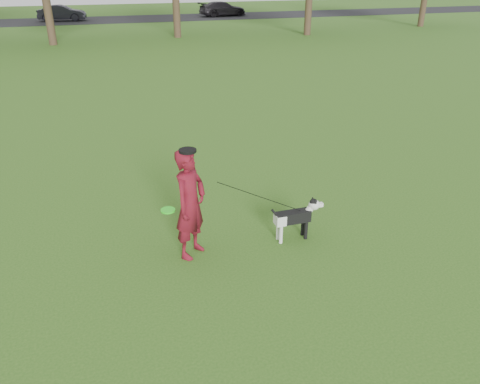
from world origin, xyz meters
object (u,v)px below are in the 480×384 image
object	(u,v)px
car_mid	(62,13)
car_right	(223,9)
man	(190,204)
dog	(297,215)

from	to	relation	value
car_mid	car_right	size ratio (longest dim) A/B	0.88
man	car_mid	bearing A→B (deg)	48.63
car_right	dog	bearing A→B (deg)	158.12
dog	car_right	size ratio (longest dim) A/B	0.22
man	car_right	world-z (taller)	man
dog	car_right	bearing A→B (deg)	76.05
dog	car_right	xyz separation A→B (m)	(9.98, 40.14, 0.22)
dog	car_mid	size ratio (longest dim) A/B	0.25
dog	car_mid	xyz separation A→B (m)	(-4.77, 40.14, 0.22)
dog	car_mid	distance (m)	40.43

